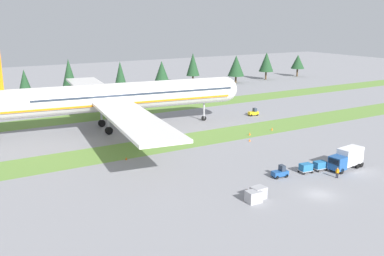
% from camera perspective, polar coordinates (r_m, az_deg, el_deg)
% --- Properties ---
extents(ground_plane, '(400.00, 400.00, 0.00)m').
position_cam_1_polar(ground_plane, '(65.57, 16.39, -8.41)').
color(ground_plane, gray).
extents(grass_strip_near, '(320.00, 10.08, 0.01)m').
position_cam_1_polar(grass_strip_near, '(90.74, 0.49, -1.47)').
color(grass_strip_near, olive).
rests_on(grass_strip_near, ground).
extents(grass_strip_far, '(320.00, 10.08, 0.01)m').
position_cam_1_polar(grass_strip_far, '(118.60, -7.62, 2.17)').
color(grass_strip_far, olive).
rests_on(grass_strip_far, ground).
extents(airliner, '(62.03, 76.52, 21.03)m').
position_cam_1_polar(airliner, '(98.50, -10.31, 4.05)').
color(airliner, silver).
rests_on(airliner, ground).
extents(baggage_tug, '(2.73, 1.59, 1.97)m').
position_cam_1_polar(baggage_tug, '(70.61, 11.55, -5.74)').
color(baggage_tug, '#1E4C8E').
rests_on(baggage_tug, ground).
extents(cargo_dolly_lead, '(2.36, 1.74, 1.55)m').
position_cam_1_polar(cargo_dolly_lead, '(73.51, 14.76, -5.04)').
color(cargo_dolly_lead, '#A3A3A8').
rests_on(cargo_dolly_lead, ground).
extents(cargo_dolly_second, '(2.36, 1.74, 1.55)m').
position_cam_1_polar(cargo_dolly_second, '(75.30, 16.49, -4.70)').
color(cargo_dolly_second, '#A3A3A8').
rests_on(cargo_dolly_second, ground).
extents(catering_truck, '(7.15, 3.00, 3.58)m').
position_cam_1_polar(catering_truck, '(76.96, 19.70, -3.73)').
color(catering_truck, '#1E4C8E').
rests_on(catering_truck, ground).
extents(pushback_tractor, '(2.75, 1.63, 1.97)m').
position_cam_1_polar(pushback_tractor, '(113.57, 8.12, 2.03)').
color(pushback_tractor, yellow).
rests_on(pushback_tractor, ground).
extents(ground_crew_marshaller, '(0.36, 0.49, 1.74)m').
position_cam_1_polar(ground_crew_marshaller, '(72.58, 18.61, -5.56)').
color(ground_crew_marshaller, black).
rests_on(ground_crew_marshaller, ground).
extents(ground_crew_loader, '(0.54, 0.36, 1.74)m').
position_cam_1_polar(ground_crew_loader, '(80.08, 19.13, -3.75)').
color(ground_crew_loader, black).
rests_on(ground_crew_loader, ground).
extents(uld_container_0, '(2.09, 1.71, 1.65)m').
position_cam_1_polar(uld_container_0, '(60.77, 8.13, -8.95)').
color(uld_container_0, '#A3A3A8').
rests_on(uld_container_0, ground).
extents(uld_container_1, '(2.12, 1.75, 1.73)m').
position_cam_1_polar(uld_container_1, '(62.06, 8.75, -8.43)').
color(uld_container_1, '#A3A3A8').
rests_on(uld_container_1, ground).
extents(taxiway_marker_0, '(0.44, 0.44, 0.51)m').
position_cam_1_polar(taxiway_marker_0, '(89.88, 7.61, -1.59)').
color(taxiway_marker_0, orange).
rests_on(taxiway_marker_0, ground).
extents(taxiway_marker_1, '(0.44, 0.44, 0.46)m').
position_cam_1_polar(taxiway_marker_1, '(78.51, -8.66, -4.00)').
color(taxiway_marker_1, orange).
rests_on(taxiway_marker_1, ground).
extents(taxiway_marker_2, '(0.44, 0.44, 0.70)m').
position_cam_1_polar(taxiway_marker_2, '(94.50, 7.62, -0.74)').
color(taxiway_marker_2, orange).
rests_on(taxiway_marker_2, ground).
extents(taxiway_marker_3, '(0.44, 0.44, 0.66)m').
position_cam_1_polar(taxiway_marker_3, '(99.48, 10.50, -0.11)').
color(taxiway_marker_3, orange).
rests_on(taxiway_marker_3, ground).
extents(distant_tree_line, '(185.83, 10.68, 12.42)m').
position_cam_1_polar(distant_tree_line, '(150.04, -8.71, 7.39)').
color(distant_tree_line, '#4C3823').
rests_on(distant_tree_line, ground).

